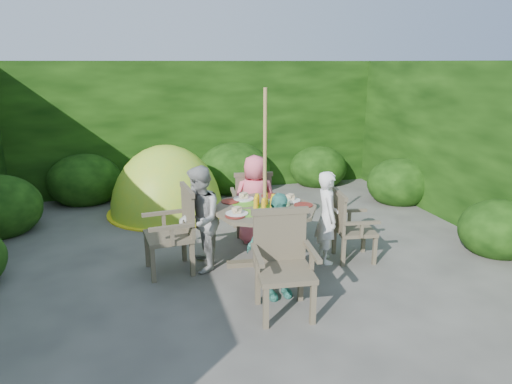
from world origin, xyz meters
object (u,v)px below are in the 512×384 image
object	(u,v)px
patio_table	(265,217)
child_front	(277,246)
garden_chair_right	(349,225)
garden_chair_back	(252,202)
child_left	(199,219)
garden_chair_front	(283,261)
parasol_pole	(265,181)
garden_chair_left	(175,229)
dome_tent	(168,212)
child_right	(327,217)
child_back	(255,199)

from	to	relation	value
patio_table	child_front	bearing A→B (deg)	-96.94
garden_chair_right	garden_chair_back	xyz separation A→B (m)	(-0.97, 1.21, 0.03)
patio_table	child_left	distance (m)	0.80
garden_chair_front	child_left	bearing A→B (deg)	125.63
parasol_pole	garden_chair_left	xyz separation A→B (m)	(-1.08, 0.14, -0.56)
garden_chair_right	child_front	size ratio (longest dim) A/B	0.75
garden_chair_front	patio_table	bearing A→B (deg)	89.11
child_front	dome_tent	world-z (taller)	child_front
garden_chair_back	child_left	size ratio (longest dim) A/B	0.72
garden_chair_right	child_left	xyz separation A→B (m)	(-1.89, 0.22, 0.18)
garden_chair_right	child_front	distance (m)	1.37
patio_table	dome_tent	distance (m)	2.75
child_right	garden_chair_left	bearing A→B (deg)	90.57
garden_chair_left	dome_tent	size ratio (longest dim) A/B	0.43
patio_table	parasol_pole	size ratio (longest dim) A/B	0.66
parasol_pole	child_front	distance (m)	0.95
patio_table	garden_chair_front	world-z (taller)	garden_chair_front
garden_chair_right	patio_table	bearing A→B (deg)	92.05
child_right	patio_table	bearing A→B (deg)	91.07
dome_tent	child_back	bearing A→B (deg)	-73.36
parasol_pole	child_back	size ratio (longest dim) A/B	1.75
garden_chair_back	child_left	xyz separation A→B (m)	(-0.92, -1.00, 0.15)
child_left	child_front	world-z (taller)	child_left
garden_chair_left	child_left	distance (m)	0.32
parasol_pole	child_right	bearing A→B (deg)	-6.62
garden_chair_back	garden_chair_front	bearing A→B (deg)	89.53
garden_chair_back	child_right	world-z (taller)	child_right
garden_chair_right	garden_chair_left	bearing A→B (deg)	91.54
child_right	dome_tent	size ratio (longest dim) A/B	0.51
garden_chair_front	child_left	distance (m)	1.36
garden_chair_right	child_right	size ratio (longest dim) A/B	0.74
garden_chair_left	child_front	bearing A→B (deg)	40.93
patio_table	dome_tent	size ratio (longest dim) A/B	0.62
garden_chair_back	child_back	bearing A→B (deg)	89.45
garden_chair_back	child_front	xyz separation A→B (m)	(-0.22, -1.88, 0.09)
garden_chair_back	child_front	bearing A→B (deg)	89.55
child_right	dome_tent	bearing A→B (deg)	42.68
dome_tent	garden_chair_left	bearing A→B (deg)	-108.42
garden_chair_front	child_front	distance (m)	0.29
garden_chair_right	garden_chair_back	distance (m)	1.55
garden_chair_right	garden_chair_front	world-z (taller)	garden_chair_front
garden_chair_left	child_right	distance (m)	1.89
patio_table	garden_chair_left	size ratio (longest dim) A/B	1.45
dome_tent	child_front	bearing A→B (deg)	-90.84
patio_table	child_left	size ratio (longest dim) A/B	1.12
garden_chair_back	dome_tent	xyz separation A→B (m)	(-1.12, 1.39, -0.50)
parasol_pole	dome_tent	bearing A→B (deg)	111.95
garden_chair_right	child_front	world-z (taller)	child_front
garden_chair_left	child_back	xyz separation A→B (m)	(1.18, 0.65, 0.09)
parasol_pole	dome_tent	world-z (taller)	parasol_pole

